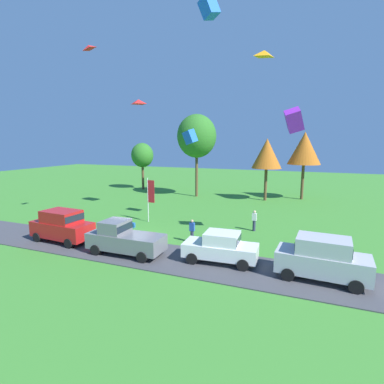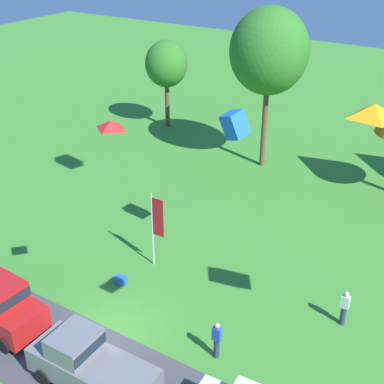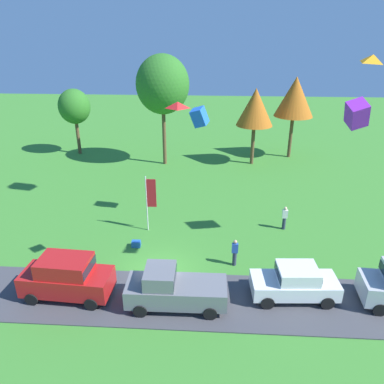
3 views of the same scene
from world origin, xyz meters
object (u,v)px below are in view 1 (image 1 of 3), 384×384
Objects in this scene: cooler_box at (131,225)px; kite_diamond_high_right at (138,102)px; tree_left_of_center at (304,148)px; tree_right_of_center at (267,154)px; kite_diamond_over_trees at (88,47)px; person_beside_suv at (192,231)px; tree_far_right at (142,155)px; flag_banner at (150,194)px; kite_box_trailing_tail at (190,137)px; kite_box_low_drifter at (294,120)px; kite_box_high_left at (209,7)px; tree_center_back at (197,136)px; car_pickup_mid_row at (123,238)px; car_suv_near_entrance at (62,225)px; car_sedan_by_flagpole at (221,246)px; car_suv_far_end at (322,257)px; kite_diamond_mid_center at (264,53)px; person_on_lawn at (254,220)px.

cooler_box is 10.67m from kite_diamond_high_right.
tree_left_of_center is 10.03× the size of kite_diamond_high_right.
kite_diamond_over_trees is (-11.95, -16.97, 8.89)m from tree_right_of_center.
person_beside_suv is 6.49m from cooler_box.
tree_left_of_center is 9.83× the size of kite_diamond_over_trees.
tree_far_right is 19.89m from flag_banner.
kite_diamond_high_right is 0.75× the size of kite_box_trailing_tail.
kite_box_low_drifter is 12.16m from kite_box_high_left.
tree_center_back is 19.21× the size of cooler_box.
car_pickup_mid_row is 13.69m from kite_box_low_drifter.
car_pickup_mid_row is at bearing -95.56° from kite_box_trailing_tail.
kite_box_trailing_tail is at bearing 30.99° from kite_diamond_over_trees.
kite_box_low_drifter is 16.98m from kite_diamond_over_trees.
car_suv_near_entrance is 10.37m from kite_diamond_high_right.
cooler_box is at bearing 132.67° from kite_diamond_high_right.
kite_box_high_left is at bearing -64.89° from tree_center_back.
flag_banner is at bearing 142.31° from car_sedan_by_flagpole.
kite_diamond_high_right is at bearing -107.57° from kite_box_high_left.
car_suv_near_entrance is 0.94× the size of car_pickup_mid_row.
kite_diamond_over_trees is (-15.84, -1.08, 6.03)m from kite_box_low_drifter.
tree_far_right is (-16.32, 20.39, 4.31)m from person_beside_suv.
kite_box_high_left reaches higher than car_suv_far_end.
kite_box_trailing_tail is (13.94, -14.95, 2.46)m from tree_far_right.
car_sedan_by_flagpole is 11.01m from kite_diamond_mid_center.
person_on_lawn is 8.55m from kite_box_low_drifter.
kite_box_low_drifter reaches higher than car_sedan_by_flagpole.
tree_right_of_center is 5.08× the size of kite_box_high_left.
kite_box_trailing_tail is (-5.34, 8.22, 6.60)m from car_sedan_by_flagpole.
car_sedan_by_flagpole is (11.77, 0.57, -0.25)m from car_suv_near_entrance.
kite_box_trailing_tail reaches higher than tree_far_right.
tree_right_of_center is 19.53m from cooler_box.
car_suv_near_entrance is at bearing -113.96° from flag_banner.
tree_right_of_center is 13.79m from kite_box_trailing_tail.
person_beside_suv is at bearing -108.13° from tree_left_of_center.
cooler_box is 18.93m from kite_box_high_left.
cooler_box is at bearing 165.14° from person_beside_suv.
car_suv_far_end is (11.80, 0.69, 0.19)m from car_pickup_mid_row.
kite_box_trailing_tail is at bearing -71.69° from tree_center_back.
car_suv_near_entrance is at bearing -132.15° from kite_box_high_left.
flag_banner reaches higher than car_suv_near_entrance.
kite_diamond_over_trees is (-3.17, -0.44, 14.47)m from cooler_box.
tree_center_back is 19.77m from kite_diamond_high_right.
tree_left_of_center is 6.20× the size of kite_box_low_drifter.
person_beside_suv is 1.52× the size of kite_box_trailing_tail.
kite_box_high_left is at bearing -104.58° from tree_right_of_center.
tree_left_of_center is (6.76, 20.63, 5.53)m from person_beside_suv.
kite_box_low_drifter reaches higher than tree_far_right.
cooler_box is (-0.63, -2.19, -2.36)m from flag_banner.
kite_box_low_drifter is at bearing -38.51° from tree_far_right.
car_suv_near_entrance is at bearing -117.77° from tree_right_of_center.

